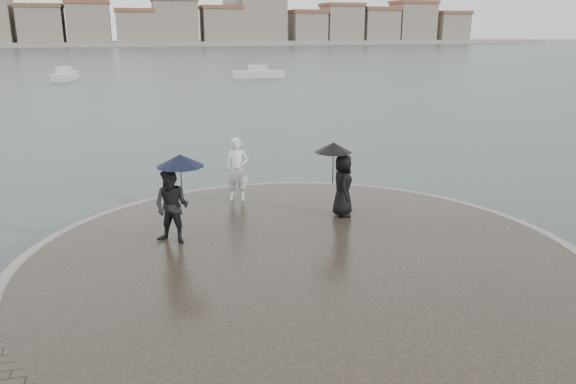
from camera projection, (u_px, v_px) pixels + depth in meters
name	position (u px, v px, depth m)	size (l,w,h in m)	color
ground	(369.00, 360.00, 9.01)	(400.00, 400.00, 0.00)	#2B3835
kerb_ring	(304.00, 265.00, 12.19)	(12.50, 12.50, 0.32)	gray
quay_tip	(304.00, 264.00, 12.19)	(11.90, 11.90, 0.36)	#2D261E
statue	(237.00, 170.00, 15.85)	(0.66, 0.43, 1.80)	silver
visitor_left	(174.00, 195.00, 12.66)	(1.33, 1.15, 2.04)	black
visitor_right	(340.00, 175.00, 14.50)	(1.10, 1.04, 1.95)	black
far_skyline	(111.00, 25.00, 154.06)	(260.00, 20.00, 37.00)	gray
boats	(163.00, 75.00, 57.60)	(23.23, 6.72, 1.50)	beige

